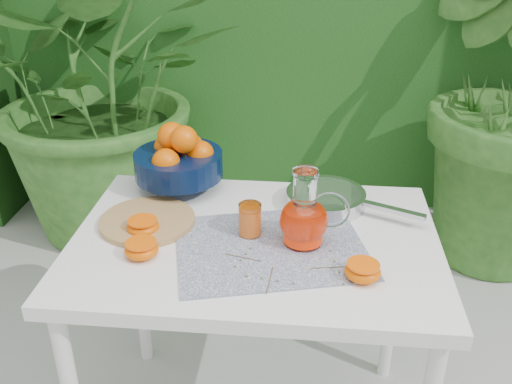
# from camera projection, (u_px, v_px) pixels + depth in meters

# --- Properties ---
(potted_plant_left) EXTENTS (1.91, 1.91, 1.58)m
(potted_plant_left) POSITION_uv_depth(u_px,v_px,m) (106.00, 81.00, 2.76)
(potted_plant_left) COLOR #295E20
(potted_plant_left) RESTS_ON ground
(potted_plant_right) EXTENTS (2.17, 2.17, 1.71)m
(potted_plant_right) POSITION_uv_depth(u_px,v_px,m) (508.00, 81.00, 2.53)
(potted_plant_right) COLOR #295E20
(potted_plant_right) RESTS_ON ground
(white_table) EXTENTS (1.00, 0.70, 0.75)m
(white_table) POSITION_uv_depth(u_px,v_px,m) (255.00, 262.00, 1.60)
(white_table) COLOR white
(white_table) RESTS_ON ground
(placemat) EXTENTS (0.57, 0.49, 0.00)m
(placemat) POSITION_uv_depth(u_px,v_px,m) (271.00, 247.00, 1.51)
(placemat) COLOR #0E194E
(placemat) RESTS_ON white_table
(cutting_board) EXTENTS (0.30, 0.30, 0.02)m
(cutting_board) POSITION_uv_depth(u_px,v_px,m) (147.00, 221.00, 1.62)
(cutting_board) COLOR #AB8A4D
(cutting_board) RESTS_ON white_table
(fruit_bowl) EXTENTS (0.36, 0.36, 0.22)m
(fruit_bowl) POSITION_uv_depth(u_px,v_px,m) (179.00, 159.00, 1.78)
(fruit_bowl) COLOR black
(fruit_bowl) RESTS_ON white_table
(juice_pitcher) EXTENTS (0.19, 0.14, 0.21)m
(juice_pitcher) POSITION_uv_depth(u_px,v_px,m) (305.00, 219.00, 1.49)
(juice_pitcher) COLOR white
(juice_pitcher) RESTS_ON white_table
(juice_tumbler) EXTENTS (0.08, 0.08, 0.09)m
(juice_tumbler) POSITION_uv_depth(u_px,v_px,m) (250.00, 220.00, 1.55)
(juice_tumbler) COLOR white
(juice_tumbler) RESTS_ON white_table
(saute_pan) EXTENTS (0.44, 0.32, 0.04)m
(saute_pan) POSITION_uv_depth(u_px,v_px,m) (327.00, 198.00, 1.71)
(saute_pan) COLOR #BCBCC1
(saute_pan) RESTS_ON white_table
(orange_halves) EXTENTS (0.68, 0.25, 0.04)m
(orange_halves) POSITION_uv_depth(u_px,v_px,m) (211.00, 248.00, 1.47)
(orange_halves) COLOR #E35A02
(orange_halves) RESTS_ON white_table
(thyme_sprigs) EXTENTS (0.35, 0.20, 0.01)m
(thyme_sprigs) POSITION_uv_depth(u_px,v_px,m) (285.00, 268.00, 1.42)
(thyme_sprigs) COLOR brown
(thyme_sprigs) RESTS_ON white_table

